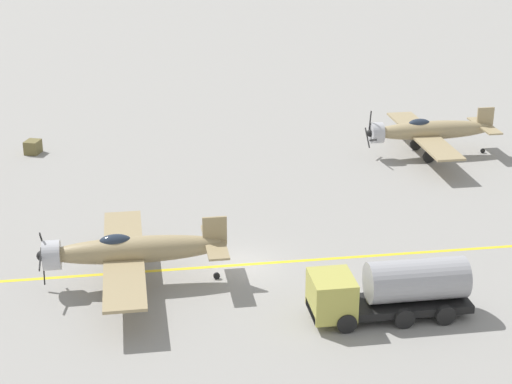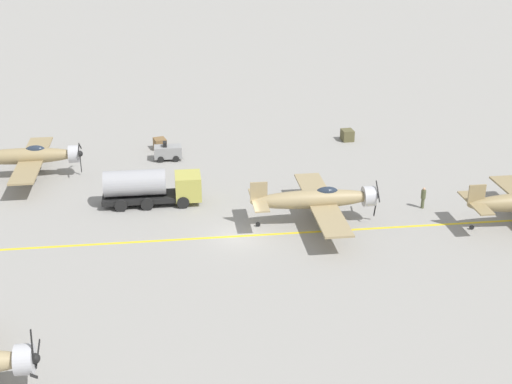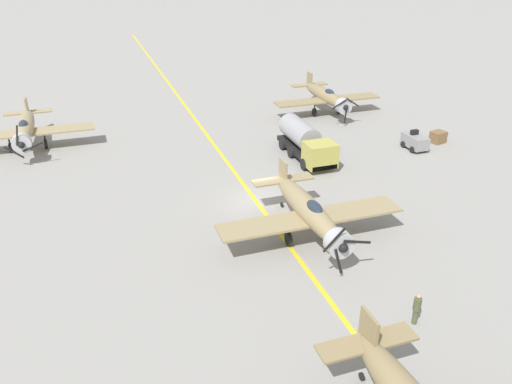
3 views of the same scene
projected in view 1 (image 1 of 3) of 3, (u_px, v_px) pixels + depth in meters
ground_plane at (239, 265)px, 47.97m from camera, size 400.00×400.00×0.00m
taxiway_stripe at (239, 265)px, 47.97m from camera, size 0.30×160.00×0.01m
airplane_near_right at (428, 131)px, 64.83m from camera, size 12.00×9.98×3.78m
airplane_mid_center at (130, 251)px, 45.02m from camera, size 12.00×9.98×3.65m
fuel_tanker at (389, 289)px, 42.06m from camera, size 2.68×8.00×2.98m
supply_crate_by_tanker at (33, 147)px, 65.95m from camera, size 1.52×1.39×1.03m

